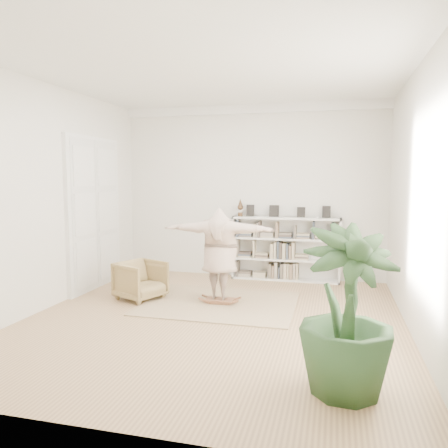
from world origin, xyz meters
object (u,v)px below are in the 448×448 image
(bookshelf, at_px, (285,249))
(houseplant, at_px, (347,311))
(person, at_px, (220,252))
(rocker_board, at_px, (220,300))
(armchair, at_px, (141,280))

(bookshelf, distance_m, houseplant, 4.79)
(houseplant, bearing_deg, person, 126.59)
(rocker_board, xyz_separation_m, person, (-0.00, -0.00, 0.82))
(rocker_board, height_order, person, person)
(bookshelf, relative_size, houseplant, 1.33)
(bookshelf, relative_size, armchair, 3.02)
(rocker_board, distance_m, person, 0.82)
(rocker_board, bearing_deg, bookshelf, 67.04)
(armchair, relative_size, rocker_board, 1.56)
(armchair, distance_m, houseplant, 4.28)
(armchair, distance_m, rocker_board, 1.43)
(bookshelf, xyz_separation_m, houseplant, (1.10, -4.66, 0.19))
(armchair, height_order, rocker_board, armchair)
(person, bearing_deg, bookshelf, -112.96)
(person, bearing_deg, rocker_board, -121.89)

